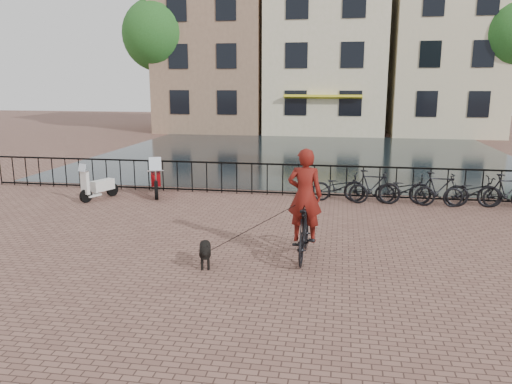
% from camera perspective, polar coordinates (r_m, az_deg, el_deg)
% --- Properties ---
extents(ground, '(100.00, 100.00, 0.00)m').
position_cam_1_polar(ground, '(8.50, -3.53, -12.32)').
color(ground, brown).
rests_on(ground, ground).
extents(canal_water, '(20.00, 20.00, 0.00)m').
position_cam_1_polar(canal_water, '(25.12, 5.58, 4.30)').
color(canal_water, black).
rests_on(canal_water, ground).
extents(railing, '(20.00, 0.05, 1.02)m').
position_cam_1_polar(railing, '(15.90, 3.07, 1.40)').
color(railing, black).
rests_on(railing, ground).
extents(canal_house_left, '(7.50, 9.00, 12.80)m').
position_cam_1_polar(canal_house_left, '(38.74, -4.32, 16.68)').
color(canal_house_left, '#82604B').
rests_on(canal_house_left, ground).
extents(canal_house_mid, '(8.00, 9.50, 11.80)m').
position_cam_1_polar(canal_house_mid, '(37.59, 8.09, 15.96)').
color(canal_house_mid, beige).
rests_on(canal_house_mid, ground).
extents(canal_house_right, '(7.00, 9.00, 13.30)m').
position_cam_1_polar(canal_house_right, '(38.21, 20.72, 16.38)').
color(canal_house_right, beige).
rests_on(canal_house_right, ground).
extents(tree_far_left, '(5.04, 5.04, 9.27)m').
position_cam_1_polar(tree_far_left, '(36.93, -11.04, 17.21)').
color(tree_far_left, black).
rests_on(tree_far_left, ground).
extents(tree_far_right, '(4.76, 4.76, 8.76)m').
position_cam_1_polar(tree_far_right, '(36.08, 27.25, 15.62)').
color(tree_far_right, black).
rests_on(tree_far_right, ground).
extents(cyclist, '(0.85, 1.96, 2.66)m').
position_cam_1_polar(cyclist, '(10.15, 5.57, -2.12)').
color(cyclist, black).
rests_on(cyclist, ground).
extents(dog, '(0.47, 0.86, 0.55)m').
position_cam_1_polar(dog, '(9.90, -5.83, -6.96)').
color(dog, black).
rests_on(dog, ground).
extents(motorcycle, '(1.12, 1.93, 1.36)m').
position_cam_1_polar(motorcycle, '(16.30, -11.41, 2.07)').
color(motorcycle, maroon).
rests_on(motorcycle, ground).
extents(scooter, '(0.85, 1.35, 1.21)m').
position_cam_1_polar(scooter, '(16.06, -17.54, 1.32)').
color(scooter, silver).
rests_on(scooter, ground).
extents(parked_bike_0, '(1.78, 0.84, 0.90)m').
position_cam_1_polar(parked_bike_0, '(15.22, 9.54, 0.53)').
color(parked_bike_0, black).
rests_on(parked_bike_0, ground).
extents(parked_bike_1, '(1.71, 0.66, 1.00)m').
position_cam_1_polar(parked_bike_1, '(15.24, 13.12, 0.58)').
color(parked_bike_1, black).
rests_on(parked_bike_1, ground).
extents(parked_bike_2, '(1.77, 0.78, 0.90)m').
position_cam_1_polar(parked_bike_2, '(15.33, 16.66, 0.27)').
color(parked_bike_2, black).
rests_on(parked_bike_2, ground).
extents(parked_bike_3, '(1.70, 0.63, 1.00)m').
position_cam_1_polar(parked_bike_3, '(15.47, 20.16, 0.31)').
color(parked_bike_3, black).
rests_on(parked_bike_3, ground).
extents(parked_bike_4, '(1.79, 0.86, 0.90)m').
position_cam_1_polar(parked_bike_4, '(15.68, 23.56, 0.01)').
color(parked_bike_4, black).
rests_on(parked_bike_4, ground).
extents(parked_bike_5, '(1.69, 0.56, 1.00)m').
position_cam_1_polar(parked_bike_5, '(15.93, 26.89, 0.05)').
color(parked_bike_5, black).
rests_on(parked_bike_5, ground).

